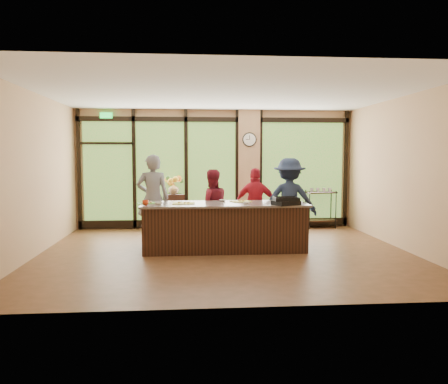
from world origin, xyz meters
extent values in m
plane|color=#4C331A|center=(0.00, 0.00, 0.00)|extent=(7.00, 7.00, 0.00)
plane|color=silver|center=(0.00, 0.00, 3.00)|extent=(7.00, 7.00, 0.00)
plane|color=tan|center=(0.00, 3.00, 1.50)|extent=(7.00, 0.00, 7.00)
plane|color=tan|center=(-3.50, 0.00, 1.50)|extent=(0.00, 6.00, 6.00)
plane|color=tan|center=(3.50, 0.00, 1.50)|extent=(0.00, 6.00, 6.00)
cube|color=tan|center=(0.85, 2.94, 1.50)|extent=(0.55, 0.12, 3.00)
cube|color=black|center=(0.00, 2.95, 2.75)|extent=(6.90, 0.08, 0.12)
cube|color=black|center=(0.00, 2.95, 0.12)|extent=(6.90, 0.08, 0.20)
cube|color=#19D83F|center=(-2.70, 2.90, 2.83)|extent=(0.30, 0.04, 0.14)
cube|color=#2A5A1F|center=(-2.70, 2.97, 1.45)|extent=(1.20, 0.02, 2.50)
cube|color=#2A5A1F|center=(-1.40, 2.97, 1.45)|extent=(1.20, 0.02, 2.50)
cube|color=#2A5A1F|center=(-0.10, 2.97, 1.45)|extent=(1.20, 0.02, 2.50)
cube|color=#2A5A1F|center=(2.25, 2.97, 1.45)|extent=(2.10, 0.02, 2.50)
cube|color=black|center=(-3.40, 2.95, 1.50)|extent=(0.08, 0.08, 3.00)
cube|color=black|center=(-2.05, 2.95, 1.50)|extent=(0.08, 0.08, 3.00)
cube|color=black|center=(-0.75, 2.95, 1.50)|extent=(0.08, 0.08, 3.00)
cube|color=black|center=(0.55, 2.95, 1.50)|extent=(0.08, 0.08, 3.00)
cube|color=black|center=(1.15, 2.95, 1.50)|extent=(0.08, 0.08, 3.00)
cube|color=black|center=(3.40, 2.95, 1.50)|extent=(0.08, 0.08, 3.00)
cube|color=#331A11|center=(0.00, 0.30, 0.44)|extent=(3.10, 1.00, 0.88)
cube|color=#71665D|center=(0.00, 0.30, 0.90)|extent=(3.20, 1.10, 0.04)
cylinder|color=black|center=(0.85, 2.87, 2.25)|extent=(0.36, 0.04, 0.36)
cylinder|color=white|center=(0.85, 2.85, 2.25)|extent=(0.31, 0.01, 0.31)
cube|color=black|center=(0.85, 2.85, 2.30)|extent=(0.01, 0.00, 0.11)
cube|color=black|center=(0.80, 2.85, 2.25)|extent=(0.09, 0.00, 0.01)
imported|color=slate|center=(-1.45, 1.16, 0.94)|extent=(0.70, 0.47, 1.87)
imported|color=maroon|center=(-0.21, 1.08, 0.78)|extent=(0.84, 0.70, 1.56)
imported|color=#B31B2B|center=(0.75, 1.16, 0.79)|extent=(0.98, 0.56, 1.58)
imported|color=#1B253C|center=(1.45, 0.99, 0.90)|extent=(1.28, 0.91, 1.79)
cube|color=black|center=(1.13, -0.11, 0.96)|extent=(0.56, 0.51, 0.08)
imported|color=silver|center=(1.08, 0.05, 0.96)|extent=(0.39, 0.39, 0.08)
cube|color=#549A38|center=(-1.50, 0.37, 0.93)|extent=(0.42, 0.35, 0.01)
cube|color=gold|center=(-0.79, 0.28, 0.93)|extent=(0.43, 0.32, 0.01)
cube|color=gold|center=(0.35, 0.55, 0.93)|extent=(0.45, 0.39, 0.01)
imported|color=silver|center=(-1.26, 0.13, 0.94)|extent=(0.20, 0.20, 0.05)
imported|color=silver|center=(0.41, 0.11, 0.94)|extent=(0.13, 0.13, 0.04)
imported|color=silver|center=(-0.01, 0.64, 0.94)|extent=(0.15, 0.15, 0.03)
imported|color=red|center=(-1.50, 0.07, 0.97)|extent=(0.13, 0.13, 0.10)
cube|color=#331A11|center=(-1.06, 2.75, 0.44)|extent=(0.55, 0.55, 0.89)
imported|color=#967B52|center=(-1.06, 2.75, 1.03)|extent=(0.35, 0.35, 0.29)
cube|color=#331A11|center=(2.68, 2.75, 0.19)|extent=(0.79, 0.51, 0.03)
cube|color=#331A11|center=(2.68, 2.75, 0.91)|extent=(0.79, 0.51, 0.03)
cylinder|color=black|center=(2.34, 2.56, 0.48)|extent=(0.03, 0.03, 0.96)
cylinder|color=black|center=(3.02, 2.56, 0.48)|extent=(0.03, 0.03, 0.96)
cylinder|color=black|center=(2.34, 2.94, 0.48)|extent=(0.03, 0.03, 0.96)
cylinder|color=black|center=(3.02, 2.94, 0.48)|extent=(0.03, 0.03, 0.96)
imported|color=silver|center=(2.45, 2.75, 0.97)|extent=(0.12, 0.12, 0.10)
imported|color=silver|center=(2.61, 2.75, 0.97)|extent=(0.12, 0.12, 0.10)
imported|color=silver|center=(2.77, 2.75, 0.97)|extent=(0.12, 0.12, 0.10)
imported|color=silver|center=(2.91, 2.75, 0.97)|extent=(0.12, 0.12, 0.10)
camera|label=1|loc=(-0.70, -8.13, 1.84)|focal=35.00mm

